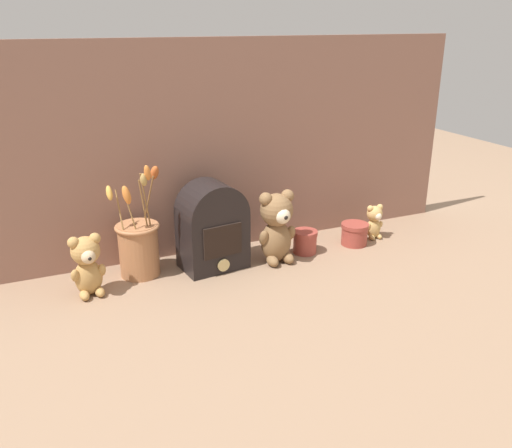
% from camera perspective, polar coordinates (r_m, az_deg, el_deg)
% --- Properties ---
extents(ground_plane, '(4.00, 4.00, 0.00)m').
position_cam_1_polar(ground_plane, '(1.68, 0.27, -4.07)').
color(ground_plane, '#8E7056').
extents(backdrop_wall, '(1.56, 0.02, 0.66)m').
position_cam_1_polar(backdrop_wall, '(1.72, -1.99, 8.12)').
color(backdrop_wall, '#845B4C').
rests_on(backdrop_wall, ground).
extents(teddy_bear_large, '(0.12, 0.12, 0.23)m').
position_cam_1_polar(teddy_bear_large, '(1.65, 2.21, -0.17)').
color(teddy_bear_large, olive).
rests_on(teddy_bear_large, ground).
extents(teddy_bear_medium, '(0.10, 0.09, 0.18)m').
position_cam_1_polar(teddy_bear_medium, '(1.52, -17.33, -4.09)').
color(teddy_bear_medium, tan).
rests_on(teddy_bear_medium, ground).
extents(teddy_bear_small, '(0.06, 0.06, 0.12)m').
position_cam_1_polar(teddy_bear_small, '(1.89, 12.35, 0.33)').
color(teddy_bear_small, tan).
rests_on(teddy_bear_small, ground).
extents(flower_vase, '(0.17, 0.13, 0.34)m').
position_cam_1_polar(flower_vase, '(1.61, -12.24, -2.20)').
color(flower_vase, '#AD7047').
rests_on(flower_vase, ground).
extents(vintage_radio, '(0.20, 0.15, 0.27)m').
position_cam_1_polar(vintage_radio, '(1.61, -4.61, -0.24)').
color(vintage_radio, black).
rests_on(vintage_radio, ground).
extents(decorative_tin_tall, '(0.09, 0.09, 0.07)m').
position_cam_1_polar(decorative_tin_tall, '(1.83, 10.33, -1.02)').
color(decorative_tin_tall, '#993D33').
rests_on(decorative_tin_tall, ground).
extents(decorative_tin_short, '(0.08, 0.08, 0.07)m').
position_cam_1_polar(decorative_tin_short, '(1.75, 5.18, -1.86)').
color(decorative_tin_short, '#993D33').
rests_on(decorative_tin_short, ground).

